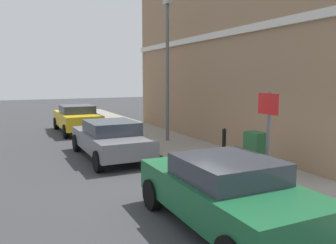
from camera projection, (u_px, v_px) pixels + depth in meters
ground at (192, 186)px, 8.61m from camera, size 80.00×80.00×0.00m
sidewalk at (159, 139)px, 14.74m from camera, size 2.73×30.00×0.15m
corner_building at (273, 55)px, 15.27m from camera, size 7.59×13.21×7.58m
car_green at (225, 191)px, 6.05m from camera, size 1.95×3.94×1.33m
car_grey at (110, 138)px, 11.51m from camera, size 1.88×4.28×1.30m
car_yellow at (77, 118)px, 17.07m from camera, size 1.87×4.20×1.39m
utility_cabinet at (255, 155)px, 9.07m from camera, size 0.46×0.61×1.15m
bollard_near_cabinet at (224, 144)px, 10.50m from camera, size 0.14×0.14×1.04m
street_sign at (268, 130)px, 7.03m from camera, size 0.08×0.60×2.30m
lamppost at (167, 64)px, 13.68m from camera, size 0.20×0.44×5.72m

